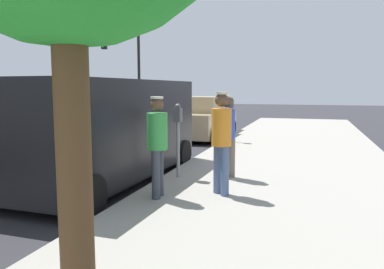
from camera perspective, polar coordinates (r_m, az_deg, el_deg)
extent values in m
plane|color=#2D2D33|center=(9.12, -8.88, -5.76)|extent=(80.00, 80.00, 0.00)
cube|color=#9E998E|center=(8.23, 13.78, -6.73)|extent=(5.00, 32.00, 0.15)
cylinder|color=gray|center=(7.92, -2.08, -2.26)|extent=(0.07, 0.07, 1.15)
cube|color=#4C4C51|center=(7.84, -2.10, 2.91)|extent=(0.14, 0.18, 0.28)
sphere|color=#47474C|center=(7.83, -2.10, 4.15)|extent=(0.12, 0.12, 0.12)
cylinder|color=gray|center=(13.25, 5.82, 1.40)|extent=(0.07, 0.07, 1.15)
cube|color=#4C4C51|center=(13.20, 5.86, 4.49)|extent=(0.14, 0.18, 0.28)
sphere|color=#47474C|center=(13.19, 5.86, 5.23)|extent=(0.12, 0.12, 0.12)
cylinder|color=#726656|center=(7.97, 5.89, -3.47)|extent=(0.14, 0.14, 0.81)
cylinder|color=#726656|center=(7.96, 4.30, -3.48)|extent=(0.14, 0.14, 0.81)
cylinder|color=blue|center=(7.87, 5.15, 1.61)|extent=(0.34, 0.34, 0.61)
sphere|color=brown|center=(7.84, 5.19, 4.84)|extent=(0.22, 0.22, 0.22)
cylinder|color=silver|center=(7.84, 5.19, 5.64)|extent=(0.21, 0.21, 0.04)
cylinder|color=#4C608C|center=(6.61, 4.89, -5.45)|extent=(0.14, 0.14, 0.85)
cylinder|color=#4C608C|center=(6.78, 3.78, -5.12)|extent=(0.14, 0.14, 0.85)
cylinder|color=orange|center=(6.58, 4.39, 1.07)|extent=(0.34, 0.34, 0.64)
sphere|color=brown|center=(6.55, 4.42, 5.12)|extent=(0.23, 0.23, 0.23)
cylinder|color=silver|center=(6.54, 4.43, 6.12)|extent=(0.22, 0.22, 0.04)
cylinder|color=#383D47|center=(6.43, -5.36, -5.96)|extent=(0.14, 0.14, 0.81)
cylinder|color=#383D47|center=(6.63, -4.82, -5.55)|extent=(0.14, 0.14, 0.81)
cylinder|color=green|center=(6.41, -5.16, 0.47)|extent=(0.34, 0.34, 0.61)
sphere|color=brown|center=(6.38, -5.20, 4.46)|extent=(0.22, 0.22, 0.22)
cylinder|color=silver|center=(6.37, -5.21, 5.45)|extent=(0.21, 0.21, 0.04)
cube|color=black|center=(8.24, -12.62, 1.04)|extent=(2.18, 5.27, 1.96)
cube|color=black|center=(10.37, -5.54, 4.52)|extent=(1.84, 0.14, 0.88)
cylinder|color=black|center=(10.58, -11.06, -2.18)|extent=(0.24, 0.69, 0.68)
cylinder|color=black|center=(9.77, -1.36, -2.80)|extent=(0.24, 0.69, 0.68)
cylinder|color=black|center=(6.19, -14.90, -8.76)|extent=(0.24, 0.69, 0.68)
cube|color=tan|center=(15.43, 1.49, 1.77)|extent=(1.94, 4.45, 0.89)
cube|color=tan|center=(15.17, 1.26, 4.49)|extent=(1.66, 2.02, 0.60)
cylinder|color=black|center=(17.28, 0.38, 1.30)|extent=(0.24, 0.61, 0.60)
cylinder|color=black|center=(16.83, 5.95, 1.11)|extent=(0.24, 0.61, 0.60)
cylinder|color=black|center=(14.21, -3.80, 0.06)|extent=(0.24, 0.61, 0.60)
cylinder|color=black|center=(13.65, 2.90, -0.21)|extent=(0.24, 0.61, 0.60)
cylinder|color=black|center=(22.58, -7.84, 8.39)|extent=(0.16, 0.16, 5.20)
cylinder|color=black|center=(23.30, -10.70, 14.21)|extent=(2.40, 0.10, 0.10)
cube|color=black|center=(23.73, -12.87, 13.17)|extent=(0.24, 0.32, 0.80)
sphere|color=red|center=(23.61, -13.10, 13.81)|extent=(0.17, 0.17, 0.17)
sphere|color=yellow|center=(23.58, -13.09, 13.20)|extent=(0.17, 0.17, 0.17)
sphere|color=green|center=(23.56, -13.07, 12.60)|extent=(0.17, 0.17, 0.17)
cylinder|color=brown|center=(2.78, -16.97, -5.88)|extent=(0.24, 0.24, 2.47)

